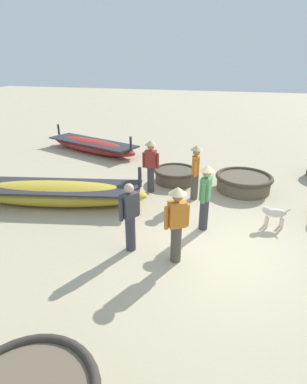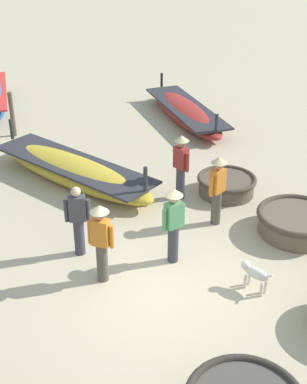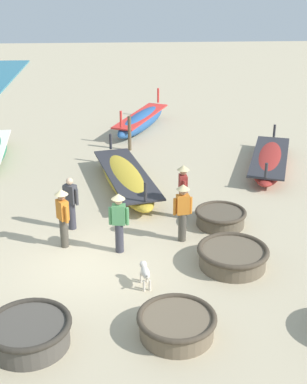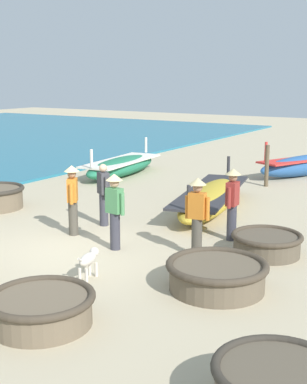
{
  "view_description": "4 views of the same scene",
  "coord_description": "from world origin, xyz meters",
  "views": [
    {
      "loc": [
        -5.81,
        -0.18,
        3.83
      ],
      "look_at": [
        0.92,
        1.85,
        0.77
      ],
      "focal_mm": 28.0,
      "sensor_mm": 36.0,
      "label": 1
    },
    {
      "loc": [
        -5.11,
        -6.32,
        6.49
      ],
      "look_at": [
        1.17,
        1.65,
        1.0
      ],
      "focal_mm": 50.0,
      "sensor_mm": 36.0,
      "label": 2
    },
    {
      "loc": [
        0.98,
        -11.89,
        7.09
      ],
      "look_at": [
        1.76,
        1.97,
        1.07
      ],
      "focal_mm": 50.0,
      "sensor_mm": 36.0,
      "label": 3
    },
    {
      "loc": [
        7.34,
        -8.48,
        3.68
      ],
      "look_at": [
        0.65,
        2.32,
        0.93
      ],
      "focal_mm": 50.0,
      "sensor_mm": 36.0,
      "label": 4
    }
  ],
  "objects": [
    {
      "name": "fisherman_hauling",
      "position": [
        2.5,
        1.04,
        0.96
      ],
      "size": [
        0.53,
        0.36,
        1.67
      ],
      "color": "#4C473D",
      "rests_on": "ground"
    },
    {
      "name": "fisherman_standing_left",
      "position": [
        2.66,
        2.47,
        0.96
      ],
      "size": [
        0.36,
        0.53,
        1.67
      ],
      "color": "#383842",
      "rests_on": "ground"
    },
    {
      "name": "coracle_center",
      "position": [
        3.62,
        -0.37,
        0.28
      ],
      "size": [
        1.81,
        1.81,
        0.52
      ],
      "color": "brown",
      "rests_on": "ground"
    },
    {
      "name": "ground_plane",
      "position": [
        0.0,
        0.0,
        0.0
      ],
      "size": [
        80.0,
        80.0,
        0.0
      ],
      "primitive_type": "plane",
      "color": "#BCAD8C"
    },
    {
      "name": "long_boat_green_hull",
      "position": [
        6.32,
        6.44,
        0.3
      ],
      "size": [
        2.71,
        5.13,
        1.01
      ],
      "color": "maroon",
      "rests_on": "ground"
    },
    {
      "name": "coracle_nearest",
      "position": [
        3.71,
        1.9,
        0.26
      ],
      "size": [
        1.5,
        1.5,
        0.47
      ],
      "color": "brown",
      "rests_on": "ground"
    },
    {
      "name": "long_boat_red_hull",
      "position": [
        1.0,
        4.83,
        0.34
      ],
      "size": [
        2.4,
        5.47,
        1.18
      ],
      "color": "gold",
      "rests_on": "ground"
    },
    {
      "name": "dog",
      "position": [
        1.39,
        -1.14,
        0.37
      ],
      "size": [
        0.28,
        0.68,
        0.55
      ],
      "color": "beige",
      "rests_on": "ground"
    },
    {
      "name": "fisherman_standing_right",
      "position": [
        -0.58,
        1.93,
        0.84
      ],
      "size": [
        0.46,
        0.37,
        1.57
      ],
      "color": "#383842",
      "rests_on": "ground"
    },
    {
      "name": "fisherman_by_coracle",
      "position": [
        0.78,
        0.52,
        0.96
      ],
      "size": [
        0.53,
        0.36,
        1.67
      ],
      "color": "#383842",
      "rests_on": "ground"
    },
    {
      "name": "fisherman_with_hat",
      "position": [
        -0.69,
        0.88,
        0.96
      ],
      "size": [
        0.37,
        0.46,
        1.67
      ],
      "color": "#4C473D",
      "rests_on": "ground"
    },
    {
      "name": "mooring_post_shoreline",
      "position": [
        1.18,
        8.78,
        0.71
      ],
      "size": [
        0.14,
        0.14,
        1.42
      ],
      "primitive_type": "cylinder",
      "color": "brown",
      "rests_on": "ground"
    }
  ]
}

